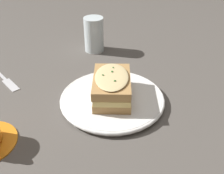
# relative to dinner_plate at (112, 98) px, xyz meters

# --- Properties ---
(ground_plane) EXTENTS (2.40, 2.40, 0.00)m
(ground_plane) POSITION_rel_dinner_plate_xyz_m (-0.00, 0.01, -0.01)
(ground_plane) COLOR #514C47
(dinner_plate) EXTENTS (0.27, 0.27, 0.02)m
(dinner_plate) POSITION_rel_dinner_plate_xyz_m (0.00, 0.00, 0.00)
(dinner_plate) COLOR white
(dinner_plate) RESTS_ON ground_plane
(sandwich) EXTENTS (0.16, 0.13, 0.07)m
(sandwich) POSITION_rel_dinner_plate_xyz_m (0.00, 0.00, 0.04)
(sandwich) COLOR #B2844C
(sandwich) RESTS_ON dinner_plate
(water_glass) EXTENTS (0.07, 0.07, 0.12)m
(water_glass) POSITION_rel_dinner_plate_xyz_m (0.31, -0.03, 0.05)
(water_glass) COLOR silver
(water_glass) RESTS_ON ground_plane
(fork) EXTENTS (0.18, 0.09, 0.00)m
(fork) POSITION_rel_dinner_plate_xyz_m (0.19, 0.27, -0.01)
(fork) COLOR silver
(fork) RESTS_ON ground_plane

